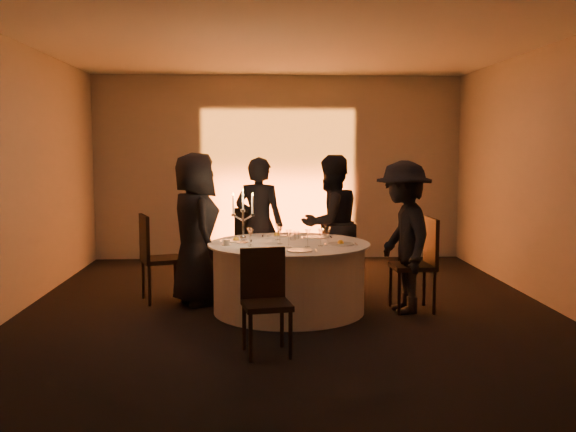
{
  "coord_description": "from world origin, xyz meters",
  "views": [
    {
      "loc": [
        -0.35,
        -7.04,
        1.81
      ],
      "look_at": [
        0.0,
        0.2,
        1.05
      ],
      "focal_mm": 40.0,
      "sensor_mm": 36.0,
      "label": 1
    }
  ],
  "objects_px": {
    "guest_back_right": "(331,224)",
    "coffee_cup": "(227,243)",
    "banquet_table": "(289,277)",
    "chair_left": "(155,253)",
    "guest_back_left": "(259,225)",
    "chair_back_left": "(253,240)",
    "chair_front": "(265,295)",
    "chair_right": "(420,258)",
    "chair_back_right": "(332,248)",
    "candelabra": "(243,224)",
    "guest_left": "(195,229)",
    "guest_right": "(403,237)"
  },
  "relations": [
    {
      "from": "chair_front",
      "to": "candelabra",
      "type": "xyz_separation_m",
      "value": [
        -0.22,
        1.41,
        0.46
      ]
    },
    {
      "from": "guest_back_right",
      "to": "guest_right",
      "type": "height_order",
      "value": "guest_back_right"
    },
    {
      "from": "guest_back_left",
      "to": "guest_right",
      "type": "height_order",
      "value": "guest_back_left"
    },
    {
      "from": "guest_left",
      "to": "guest_right",
      "type": "height_order",
      "value": "guest_left"
    },
    {
      "from": "banquet_table",
      "to": "chair_right",
      "type": "relative_size",
      "value": 1.72
    },
    {
      "from": "chair_right",
      "to": "guest_right",
      "type": "height_order",
      "value": "guest_right"
    },
    {
      "from": "chair_back_left",
      "to": "chair_front",
      "type": "height_order",
      "value": "chair_back_left"
    },
    {
      "from": "banquet_table",
      "to": "chair_left",
      "type": "bearing_deg",
      "value": 161.73
    },
    {
      "from": "chair_left",
      "to": "chair_front",
      "type": "distance_m",
      "value": 2.34
    },
    {
      "from": "chair_back_left",
      "to": "chair_right",
      "type": "distance_m",
      "value": 2.46
    },
    {
      "from": "chair_left",
      "to": "guest_back_left",
      "type": "distance_m",
      "value": 1.35
    },
    {
      "from": "chair_left",
      "to": "candelabra",
      "type": "height_order",
      "value": "candelabra"
    },
    {
      "from": "banquet_table",
      "to": "guest_back_right",
      "type": "bearing_deg",
      "value": 58.15
    },
    {
      "from": "guest_left",
      "to": "coffee_cup",
      "type": "height_order",
      "value": "guest_left"
    },
    {
      "from": "chair_left",
      "to": "candelabra",
      "type": "relative_size",
      "value": 1.68
    },
    {
      "from": "chair_back_right",
      "to": "candelabra",
      "type": "relative_size",
      "value": 1.42
    },
    {
      "from": "chair_front",
      "to": "coffee_cup",
      "type": "height_order",
      "value": "chair_front"
    },
    {
      "from": "chair_back_right",
      "to": "guest_left",
      "type": "distance_m",
      "value": 2.0
    },
    {
      "from": "guest_back_left",
      "to": "candelabra",
      "type": "xyz_separation_m",
      "value": [
        -0.18,
        -1.03,
        0.13
      ]
    },
    {
      "from": "chair_back_right",
      "to": "guest_back_left",
      "type": "relative_size",
      "value": 0.51
    },
    {
      "from": "chair_back_left",
      "to": "chair_back_right",
      "type": "relative_size",
      "value": 1.17
    },
    {
      "from": "chair_front",
      "to": "chair_left",
      "type": "bearing_deg",
      "value": 113.02
    },
    {
      "from": "chair_front",
      "to": "chair_right",
      "type": "bearing_deg",
      "value": 28.6
    },
    {
      "from": "chair_back_right",
      "to": "chair_front",
      "type": "distance_m",
      "value": 2.96
    },
    {
      "from": "chair_back_right",
      "to": "chair_back_left",
      "type": "bearing_deg",
      "value": -33.47
    },
    {
      "from": "guest_back_left",
      "to": "candelabra",
      "type": "distance_m",
      "value": 1.05
    },
    {
      "from": "chair_back_right",
      "to": "guest_left",
      "type": "relative_size",
      "value": 0.5
    },
    {
      "from": "chair_left",
      "to": "guest_back_right",
      "type": "height_order",
      "value": "guest_back_right"
    },
    {
      "from": "chair_left",
      "to": "chair_right",
      "type": "distance_m",
      "value": 3.08
    },
    {
      "from": "chair_back_right",
      "to": "coffee_cup",
      "type": "height_order",
      "value": "chair_back_right"
    },
    {
      "from": "chair_back_left",
      "to": "candelabra",
      "type": "xyz_separation_m",
      "value": [
        -0.1,
        -1.59,
        0.41
      ]
    },
    {
      "from": "candelabra",
      "to": "chair_back_right",
      "type": "bearing_deg",
      "value": 50.85
    },
    {
      "from": "banquet_table",
      "to": "guest_back_left",
      "type": "xyz_separation_m",
      "value": [
        -0.33,
        0.99,
        0.47
      ]
    },
    {
      "from": "guest_left",
      "to": "chair_back_left",
      "type": "bearing_deg",
      "value": -50.37
    },
    {
      "from": "chair_back_left",
      "to": "coffee_cup",
      "type": "height_order",
      "value": "chair_back_left"
    },
    {
      "from": "guest_left",
      "to": "candelabra",
      "type": "height_order",
      "value": "guest_left"
    },
    {
      "from": "guest_back_right",
      "to": "chair_right",
      "type": "bearing_deg",
      "value": 101.25
    },
    {
      "from": "guest_left",
      "to": "chair_front",
      "type": "bearing_deg",
      "value": -177.45
    },
    {
      "from": "banquet_table",
      "to": "chair_back_right",
      "type": "xyz_separation_m",
      "value": [
        0.64,
        1.36,
        0.11
      ]
    },
    {
      "from": "chair_back_right",
      "to": "guest_back_left",
      "type": "xyz_separation_m",
      "value": [
        -0.96,
        -0.37,
        0.36
      ]
    },
    {
      "from": "guest_back_left",
      "to": "candelabra",
      "type": "height_order",
      "value": "guest_back_left"
    },
    {
      "from": "coffee_cup",
      "to": "guest_back_right",
      "type": "bearing_deg",
      "value": 40.26
    },
    {
      "from": "chair_back_left",
      "to": "guest_back_right",
      "type": "height_order",
      "value": "guest_back_right"
    },
    {
      "from": "banquet_table",
      "to": "chair_back_right",
      "type": "relative_size",
      "value": 2.05
    },
    {
      "from": "guest_back_right",
      "to": "coffee_cup",
      "type": "height_order",
      "value": "guest_back_right"
    },
    {
      "from": "chair_back_left",
      "to": "coffee_cup",
      "type": "distance_m",
      "value": 1.73
    },
    {
      "from": "chair_right",
      "to": "chair_front",
      "type": "xyz_separation_m",
      "value": [
        -1.76,
        -1.41,
        -0.07
      ]
    },
    {
      "from": "chair_left",
      "to": "guest_left",
      "type": "relative_size",
      "value": 0.59
    },
    {
      "from": "banquet_table",
      "to": "chair_back_left",
      "type": "xyz_separation_m",
      "value": [
        -0.41,
        1.56,
        0.2
      ]
    },
    {
      "from": "chair_back_left",
      "to": "guest_left",
      "type": "height_order",
      "value": "guest_left"
    }
  ]
}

